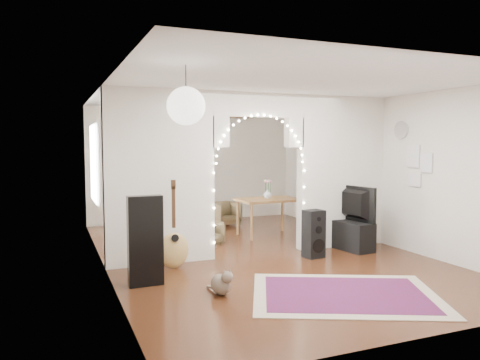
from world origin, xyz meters
name	(u,v)px	position (x,y,z in m)	size (l,w,h in m)	color
floor	(257,254)	(0.00, 0.00, 0.00)	(7.50, 7.50, 0.00)	black
ceiling	(258,93)	(0.00, 0.00, 2.70)	(5.00, 7.50, 0.02)	white
wall_back	(194,165)	(0.00, 3.75, 1.35)	(5.00, 0.02, 2.70)	silver
wall_front	(423,199)	(0.00, -3.75, 1.35)	(5.00, 0.02, 2.70)	silver
wall_left	(103,178)	(-2.50, 0.00, 1.35)	(0.02, 7.50, 2.70)	silver
wall_right	(379,171)	(2.50, 0.00, 1.35)	(0.02, 7.50, 2.70)	silver
divider_wall	(258,170)	(0.00, 0.00, 1.42)	(5.00, 0.20, 2.70)	silver
fairy_lights	(261,163)	(0.00, -0.13, 1.55)	(1.64, 0.04, 1.60)	#FFEABF
window	(94,163)	(-2.47, 1.80, 1.50)	(0.04, 1.20, 1.40)	white
wall_clock	(402,130)	(2.48, -0.60, 2.10)	(0.31, 0.31, 0.03)	white
picture_frames	(417,165)	(2.48, -1.00, 1.50)	(0.02, 0.50, 0.70)	white
paper_lantern	(186,106)	(-1.90, -2.40, 2.25)	(0.40, 0.40, 0.40)	white
ceiling_fan	(218,117)	(0.00, 2.00, 2.40)	(1.10, 1.10, 0.30)	#C78A42
area_rug	(345,294)	(0.11, -2.38, 0.01)	(2.25, 1.69, 0.02)	maroon
guitar_case	(145,241)	(-2.09, -1.07, 0.59)	(0.45, 0.15, 1.19)	black
acoustic_guitar	(174,236)	(-1.54, -0.38, 0.49)	(0.46, 0.20, 1.12)	#B18647
tabby_cat	(221,283)	(-1.31, -1.81, 0.14)	(0.30, 0.54, 0.35)	brown
floor_speaker	(314,234)	(0.74, -0.59, 0.39)	(0.33, 0.31, 0.78)	black
media_console	(347,235)	(1.63, -0.25, 0.25)	(0.40, 1.00, 0.50)	black
tv	(348,203)	(1.63, -0.25, 0.81)	(1.07, 0.14, 0.62)	black
bookcase	(162,190)	(-0.85, 3.50, 0.78)	(1.53, 0.39, 1.57)	beige
dining_table	(268,202)	(0.84, 1.36, 0.68)	(1.24, 0.85, 0.76)	olive
flower_vase	(268,194)	(0.84, 1.36, 0.85)	(0.18, 0.18, 0.19)	white
dining_chair_left	(208,232)	(-0.54, 1.03, 0.22)	(0.46, 0.48, 0.43)	#4D3E26
dining_chair_right	(225,214)	(0.44, 2.77, 0.27)	(0.57, 0.59, 0.54)	#4D3E26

